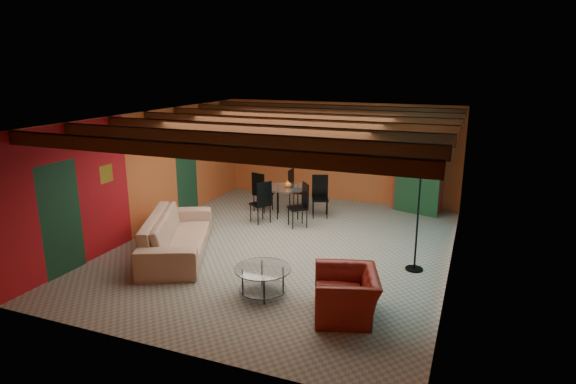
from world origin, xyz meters
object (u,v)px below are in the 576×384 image
at_px(potted_plant, 422,126).
at_px(coffee_table, 263,281).
at_px(armchair, 346,294).
at_px(dining_table, 288,196).
at_px(sofa, 177,235).
at_px(vase, 288,172).
at_px(armoire, 419,173).
at_px(floor_lamp, 418,219).

bearing_deg(potted_plant, coffee_table, -106.79).
bearing_deg(armchair, dining_table, -166.69).
relative_size(sofa, vase, 15.41).
xyz_separation_m(coffee_table, dining_table, (-1.18, 4.08, 0.28)).
bearing_deg(armoire, floor_lamp, -66.46).
height_order(sofa, potted_plant, potted_plant).
xyz_separation_m(dining_table, potted_plant, (2.92, 1.69, 1.69)).
height_order(floor_lamp, potted_plant, potted_plant).
relative_size(coffee_table, dining_table, 0.47).
bearing_deg(vase, potted_plant, 29.98).
relative_size(dining_table, armoire, 1.01).
bearing_deg(dining_table, armchair, -58.20).
bearing_deg(dining_table, vase, 0.00).
bearing_deg(dining_table, sofa, -110.22).
distance_m(armchair, armoire, 5.97).
bearing_deg(floor_lamp, armoire, 96.70).
distance_m(dining_table, armoire, 3.41).
bearing_deg(floor_lamp, potted_plant, 96.70).
relative_size(armchair, floor_lamp, 0.54).
height_order(armchair, dining_table, dining_table).
relative_size(floor_lamp, vase, 11.01).
height_order(armchair, potted_plant, potted_plant).
height_order(armoire, vase, armoire).
height_order(coffee_table, vase, vase).
bearing_deg(armoire, armchair, -75.99).
distance_m(armchair, potted_plant, 6.22).
xyz_separation_m(coffee_table, armoire, (1.74, 5.77, 0.75)).
bearing_deg(armoire, coffee_table, -89.95).
distance_m(coffee_table, floor_lamp, 3.02).
distance_m(coffee_table, potted_plant, 6.34).
relative_size(sofa, dining_table, 1.39).
xyz_separation_m(armchair, armoire, (0.29, 5.93, 0.65)).
xyz_separation_m(sofa, armchair, (3.77, -1.15, -0.06)).
xyz_separation_m(sofa, potted_plant, (4.06, 4.78, 1.80)).
relative_size(dining_table, floor_lamp, 1.01).
height_order(coffee_table, dining_table, dining_table).
bearing_deg(floor_lamp, coffee_table, -138.47).
bearing_deg(coffee_table, potted_plant, 73.21).
bearing_deg(armoire, dining_table, -133.18).
xyz_separation_m(floor_lamp, potted_plant, (-0.45, 3.83, 1.21)).
bearing_deg(coffee_table, vase, 106.16).
bearing_deg(vase, armoire, 29.98).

